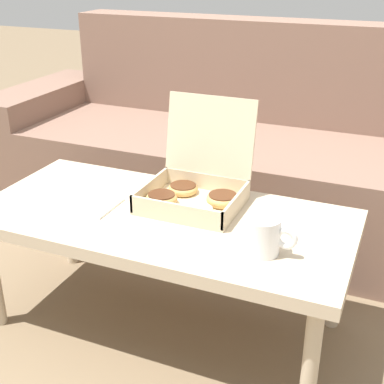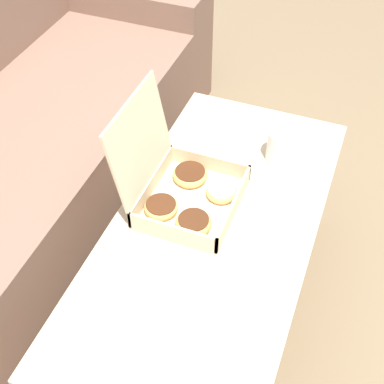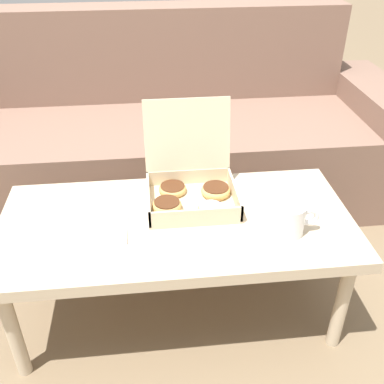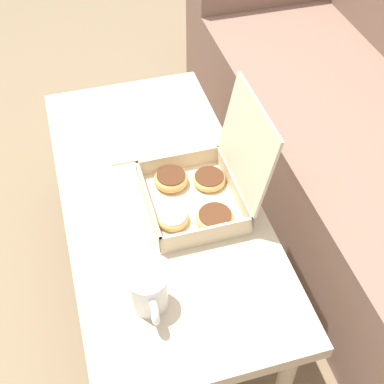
% 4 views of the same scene
% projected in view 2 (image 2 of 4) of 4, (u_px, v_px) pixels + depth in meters
% --- Properties ---
extents(ground_plane, '(12.00, 12.00, 0.00)m').
position_uv_depth(ground_plane, '(194.00, 303.00, 1.78)').
color(ground_plane, '#756047').
extents(coffee_table, '(1.15, 0.54, 0.41)m').
position_uv_depth(coffee_table, '(212.00, 237.00, 1.50)').
color(coffee_table, '#C6B293').
rests_on(coffee_table, ground_plane).
extents(pastry_box, '(0.30, 0.31, 0.32)m').
position_uv_depth(pastry_box, '(182.00, 189.00, 1.50)').
color(pastry_box, beige).
rests_on(pastry_box, coffee_table).
extents(coffee_mug, '(0.14, 0.09, 0.10)m').
position_uv_depth(coffee_mug, '(282.00, 145.00, 1.63)').
color(coffee_mug, white).
rests_on(coffee_mug, coffee_table).
extents(napkin_stack, '(0.15, 0.15, 0.01)m').
position_uv_depth(napkin_stack, '(194.00, 297.00, 1.31)').
color(napkin_stack, white).
rests_on(napkin_stack, coffee_table).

